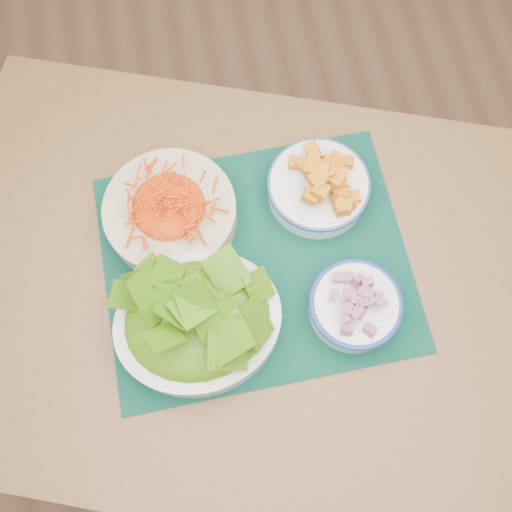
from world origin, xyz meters
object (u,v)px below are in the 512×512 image
(lettuce_bowl, at_px, (197,319))
(table, at_px, (263,303))
(carrot_bowl, at_px, (170,210))
(placemat, at_px, (256,262))
(squash_bowl, at_px, (319,183))
(onion_bowl, at_px, (355,305))

(lettuce_bowl, bearing_deg, table, 16.95)
(table, xyz_separation_m, carrot_bowl, (-0.13, 0.15, 0.15))
(table, height_order, placemat, placemat)
(table, distance_m, placemat, 0.12)
(squash_bowl, bearing_deg, carrot_bowl, 180.00)
(carrot_bowl, bearing_deg, placemat, -39.34)
(carrot_bowl, xyz_separation_m, onion_bowl, (0.27, -0.22, -0.00))
(lettuce_bowl, bearing_deg, squash_bowl, 33.95)
(onion_bowl, bearing_deg, lettuce_bowl, 175.59)
(placemat, relative_size, carrot_bowl, 1.76)
(squash_bowl, distance_m, lettuce_bowl, 0.31)
(placemat, xyz_separation_m, lettuce_bowl, (-0.11, -0.09, 0.06))
(squash_bowl, height_order, onion_bowl, squash_bowl)
(placemat, distance_m, carrot_bowl, 0.17)
(carrot_bowl, distance_m, lettuce_bowl, 0.20)
(placemat, bearing_deg, squash_bowl, 38.34)
(table, distance_m, carrot_bowl, 0.25)
(squash_bowl, bearing_deg, lettuce_bowl, -140.35)
(table, xyz_separation_m, lettuce_bowl, (-0.11, -0.05, 0.17))
(placemat, height_order, carrot_bowl, carrot_bowl)
(lettuce_bowl, xyz_separation_m, onion_bowl, (0.25, -0.02, -0.02))
(lettuce_bowl, bearing_deg, onion_bowl, -10.11)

